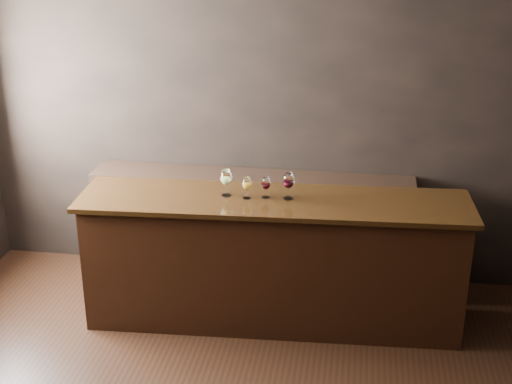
# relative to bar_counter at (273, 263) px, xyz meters

# --- Properties ---
(room_shell) EXTENTS (5.02, 4.52, 2.81)m
(room_shell) POSITION_rel_bar_counter_xyz_m (-0.50, -1.26, 1.29)
(room_shell) COLOR black
(room_shell) RESTS_ON ground
(bar_counter) EXTENTS (3.00, 0.79, 1.04)m
(bar_counter) POSITION_rel_bar_counter_xyz_m (0.00, 0.00, 0.00)
(bar_counter) COLOR black
(bar_counter) RESTS_ON ground
(bar_top) EXTENTS (3.10, 0.87, 0.04)m
(bar_top) POSITION_rel_bar_counter_xyz_m (0.00, 0.00, 0.54)
(bar_top) COLOR black
(bar_top) RESTS_ON bar_counter
(back_bar_shelf) EXTENTS (2.82, 0.40, 1.02)m
(back_bar_shelf) POSITION_rel_bar_counter_xyz_m (-0.28, 0.66, -0.01)
(back_bar_shelf) COLOR black
(back_bar_shelf) RESTS_ON ground
(glass_white) EXTENTS (0.09, 0.09, 0.22)m
(glass_white) POSITION_rel_bar_counter_xyz_m (-0.38, 0.02, 0.71)
(glass_white) COLOR white
(glass_white) RESTS_ON bar_top
(glass_amber) EXTENTS (0.08, 0.08, 0.18)m
(glass_amber) POSITION_rel_bar_counter_xyz_m (-0.21, -0.02, 0.68)
(glass_amber) COLOR white
(glass_amber) RESTS_ON bar_top
(glass_red_a) EXTENTS (0.07, 0.07, 0.17)m
(glass_red_a) POSITION_rel_bar_counter_xyz_m (-0.07, 0.02, 0.67)
(glass_red_a) COLOR white
(glass_red_a) RESTS_ON bar_top
(glass_red_b) EXTENTS (0.09, 0.09, 0.21)m
(glass_red_b) POSITION_rel_bar_counter_xyz_m (0.11, 0.03, 0.70)
(glass_red_b) COLOR white
(glass_red_b) RESTS_ON bar_top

